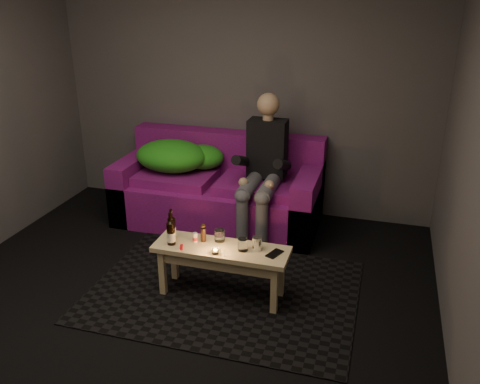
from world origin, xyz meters
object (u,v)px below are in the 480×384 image
(coffee_table, at_px, (221,256))
(steel_cup, at_px, (257,243))
(beer_bottle_a, at_px, (172,228))
(beer_bottle_b, at_px, (171,233))
(person, at_px, (263,165))
(sofa, at_px, (220,191))

(coffee_table, height_order, steel_cup, steel_cup)
(beer_bottle_a, distance_m, beer_bottle_b, 0.10)
(person, relative_size, coffee_table, 1.30)
(sofa, height_order, beer_bottle_a, sofa)
(coffee_table, xyz_separation_m, steel_cup, (0.28, 0.04, 0.13))
(coffee_table, bearing_deg, sofa, 108.94)
(sofa, bearing_deg, steel_cup, -60.46)
(person, xyz_separation_m, beer_bottle_b, (-0.43, -1.24, -0.18))
(beer_bottle_b, bearing_deg, person, 70.99)
(coffee_table, relative_size, beer_bottle_b, 3.97)
(coffee_table, relative_size, beer_bottle_a, 4.20)
(person, relative_size, beer_bottle_a, 5.44)
(sofa, xyz_separation_m, person, (0.50, -0.17, 0.39))
(sofa, xyz_separation_m, steel_cup, (0.74, -1.30, 0.16))
(coffee_table, bearing_deg, beer_bottle_a, 175.55)
(person, xyz_separation_m, steel_cup, (0.24, -1.13, -0.23))
(beer_bottle_a, xyz_separation_m, beer_bottle_b, (0.03, -0.09, 0.01))
(steel_cup, bearing_deg, person, 101.88)
(steel_cup, bearing_deg, coffee_table, -171.14)
(sofa, xyz_separation_m, beer_bottle_b, (0.07, -1.41, 0.21))
(beer_bottle_a, distance_m, steel_cup, 0.70)
(coffee_table, relative_size, steel_cup, 10.29)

